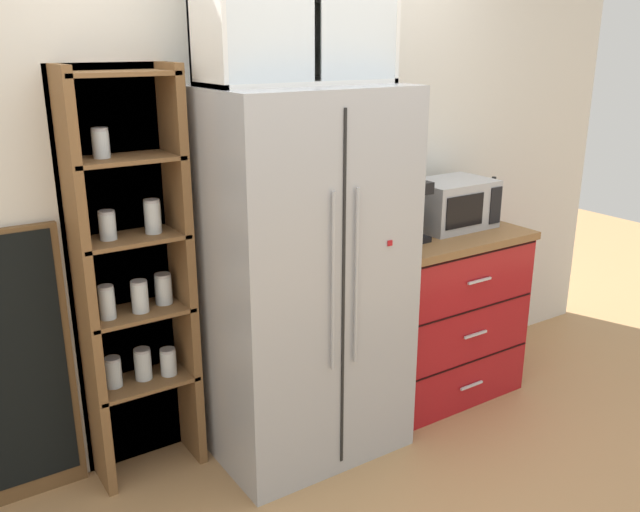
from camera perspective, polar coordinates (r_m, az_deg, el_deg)
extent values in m
plane|color=tan|center=(3.50, -1.20, -15.46)|extent=(10.68, 10.68, 0.00)
cube|color=silver|center=(3.34, -5.05, 6.58)|extent=(4.98, 0.10, 2.55)
cube|color=#ADAFB5|center=(3.13, -1.53, -1.83)|extent=(0.88, 0.65, 1.74)
cube|color=black|center=(2.87, 1.99, -3.68)|extent=(0.01, 0.01, 1.60)
cylinder|color=#ADAFB5|center=(2.80, 1.14, -2.34)|extent=(0.02, 0.02, 0.78)
cylinder|color=#ADAFB5|center=(2.86, 3.11, -1.88)|extent=(0.02, 0.02, 0.78)
cube|color=red|center=(2.94, 5.94, 1.09)|extent=(0.02, 0.01, 0.02)
cube|color=brown|center=(3.14, -16.14, -1.58)|extent=(0.51, 0.04, 1.84)
cube|color=brown|center=(2.96, -19.28, -3.05)|extent=(0.04, 0.23, 1.84)
cube|color=brown|center=(3.08, -11.56, -1.57)|extent=(0.04, 0.23, 1.84)
cube|color=brown|center=(3.20, -14.65, -10.23)|extent=(0.45, 0.23, 0.02)
cylinder|color=silver|center=(3.15, -17.09, -9.46)|extent=(0.07, 0.07, 0.13)
cylinder|color=#382316|center=(3.16, -17.06, -9.77)|extent=(0.06, 0.06, 0.09)
cylinder|color=#B2B2B7|center=(3.12, -17.20, -8.33)|extent=(0.07, 0.07, 0.01)
cylinder|color=silver|center=(3.18, -14.75, -8.91)|extent=(0.08, 0.08, 0.14)
cylinder|color=white|center=(3.19, -14.72, -9.23)|extent=(0.07, 0.07, 0.09)
cylinder|color=#B2B2B7|center=(3.14, -14.86, -7.71)|extent=(0.07, 0.07, 0.01)
cylinder|color=silver|center=(3.19, -12.70, -8.81)|extent=(0.07, 0.07, 0.11)
cylinder|color=white|center=(3.20, -12.68, -9.08)|extent=(0.06, 0.06, 0.08)
cylinder|color=#B2B2B7|center=(3.16, -12.78, -7.78)|extent=(0.07, 0.07, 0.01)
cube|color=brown|center=(3.06, -15.14, -4.64)|extent=(0.45, 0.23, 0.02)
cylinder|color=silver|center=(2.99, -17.57, -3.85)|extent=(0.07, 0.07, 0.13)
cylinder|color=#2D2D2D|center=(2.99, -17.54, -4.21)|extent=(0.06, 0.06, 0.09)
cylinder|color=#B2B2B7|center=(2.96, -17.70, -2.53)|extent=(0.06, 0.06, 0.01)
cylinder|color=silver|center=(3.02, -15.00, -3.42)|extent=(0.07, 0.07, 0.13)
cylinder|color=#E0C67F|center=(3.03, -14.97, -3.76)|extent=(0.06, 0.06, 0.09)
cylinder|color=#B2B2B7|center=(2.99, -15.11, -2.14)|extent=(0.07, 0.07, 0.01)
cylinder|color=silver|center=(3.09, -13.11, -2.81)|extent=(0.08, 0.08, 0.13)
cylinder|color=beige|center=(3.09, -13.08, -3.14)|extent=(0.06, 0.06, 0.09)
cylinder|color=#B2B2B7|center=(3.06, -13.20, -1.59)|extent=(0.07, 0.07, 0.01)
cube|color=brown|center=(2.95, -15.66, 1.43)|extent=(0.45, 0.23, 0.02)
cylinder|color=silver|center=(2.92, -17.54, 2.39)|extent=(0.07, 0.07, 0.11)
cylinder|color=#B77A38|center=(2.92, -17.51, 2.08)|extent=(0.06, 0.06, 0.07)
cylinder|color=#B2B2B7|center=(2.90, -17.65, 3.55)|extent=(0.07, 0.07, 0.01)
cylinder|color=silver|center=(2.96, -13.97, 3.16)|extent=(0.07, 0.07, 0.13)
cylinder|color=brown|center=(2.97, -13.95, 2.78)|extent=(0.06, 0.06, 0.09)
cylinder|color=#B2B2B7|center=(2.94, -14.08, 4.54)|extent=(0.07, 0.07, 0.01)
cube|color=brown|center=(2.88, -16.22, 7.89)|extent=(0.45, 0.23, 0.02)
cylinder|color=silver|center=(2.86, -18.05, 8.96)|extent=(0.07, 0.07, 0.11)
cylinder|color=#CCB78C|center=(2.87, -18.02, 8.64)|extent=(0.06, 0.06, 0.07)
cylinder|color=#B2B2B7|center=(2.86, -18.17, 10.16)|extent=(0.07, 0.07, 0.01)
cube|color=brown|center=(2.84, -16.82, 14.58)|extent=(0.45, 0.23, 0.02)
cube|color=#A8161C|center=(3.83, 9.82, -5.02)|extent=(0.86, 0.57, 0.90)
cube|color=olive|center=(3.68, 10.20, 1.74)|extent=(0.89, 0.60, 0.04)
cube|color=black|center=(3.72, 12.75, -8.72)|extent=(0.84, 0.00, 0.01)
cube|color=silver|center=(3.78, 12.71, -10.64)|extent=(0.16, 0.01, 0.01)
cube|color=black|center=(3.60, 13.07, -4.44)|extent=(0.84, 0.00, 0.01)
cube|color=silver|center=(3.64, 13.03, -6.49)|extent=(0.16, 0.01, 0.01)
cube|color=black|center=(3.50, 13.41, 0.12)|extent=(0.84, 0.00, 0.01)
cube|color=silver|center=(3.53, 13.36, -2.05)|extent=(0.16, 0.01, 0.01)
cube|color=#ADAFB5|center=(3.75, 11.04, 4.37)|extent=(0.44, 0.32, 0.26)
cube|color=black|center=(3.60, 12.17, 3.73)|extent=(0.26, 0.01, 0.17)
cube|color=black|center=(3.76, 14.64, 4.16)|extent=(0.08, 0.01, 0.20)
cube|color=black|center=(3.48, 7.30, 1.57)|extent=(0.17, 0.20, 0.03)
cube|color=black|center=(3.50, 6.64, 3.96)|extent=(0.17, 0.06, 0.30)
cube|color=black|center=(3.42, 7.47, 5.83)|extent=(0.17, 0.20, 0.06)
cylinder|color=black|center=(3.46, 7.45, 2.72)|extent=(0.11, 0.11, 0.12)
cylinder|color=#2D2D33|center=(3.65, 10.43, 2.68)|extent=(0.08, 0.08, 0.09)
torus|color=#2D2D33|center=(3.69, 11.02, 2.86)|extent=(0.05, 0.01, 0.05)
cylinder|color=navy|center=(3.70, 9.65, 2.99)|extent=(0.07, 0.07, 0.10)
torus|color=navy|center=(3.73, 10.20, 3.16)|extent=(0.05, 0.01, 0.05)
cylinder|color=navy|center=(3.93, 14.33, 4.10)|extent=(0.06, 0.06, 0.17)
cone|color=navy|center=(3.91, 14.44, 5.42)|extent=(0.06, 0.06, 0.04)
cylinder|color=navy|center=(3.90, 14.47, 5.85)|extent=(0.02, 0.02, 0.07)
cylinder|color=black|center=(3.89, 14.52, 6.42)|extent=(0.02, 0.02, 0.01)
cube|color=silver|center=(3.10, -3.51, 20.82)|extent=(0.84, 0.02, 0.69)
cube|color=silver|center=(2.97, -1.88, 14.50)|extent=(0.84, 0.32, 0.02)
cube|color=silver|center=(3.20, 4.77, 20.69)|extent=(0.02, 0.32, 0.69)
cylinder|color=silver|center=(2.82, -7.16, 14.45)|extent=(0.05, 0.05, 0.00)
cylinder|color=silver|center=(2.82, -7.19, 15.12)|extent=(0.01, 0.01, 0.07)
cone|color=silver|center=(2.82, -7.24, 16.33)|extent=(0.06, 0.06, 0.05)
cylinder|color=silver|center=(2.97, -1.89, 14.73)|extent=(0.05, 0.05, 0.00)
cylinder|color=silver|center=(2.97, -1.89, 15.37)|extent=(0.01, 0.01, 0.07)
cone|color=silver|center=(2.96, -1.90, 16.53)|extent=(0.06, 0.06, 0.05)
cylinder|color=silver|center=(3.13, 2.88, 14.88)|extent=(0.05, 0.05, 0.00)
cylinder|color=silver|center=(3.13, 2.89, 15.48)|extent=(0.01, 0.01, 0.07)
cone|color=silver|center=(3.13, 2.91, 16.58)|extent=(0.06, 0.06, 0.05)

